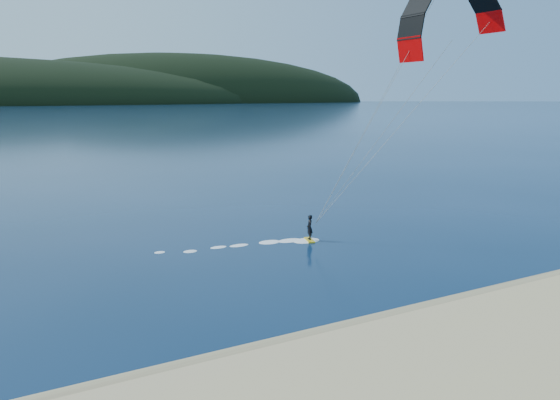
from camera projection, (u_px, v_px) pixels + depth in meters
name	position (u px, v px, depth m)	size (l,w,h in m)	color
wet_sand	(269.00, 355.00, 21.27)	(220.00, 2.50, 0.10)	#8C7351
kitesurfer_near	(444.00, 48.00, 33.91)	(21.29, 8.94, 16.41)	gold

